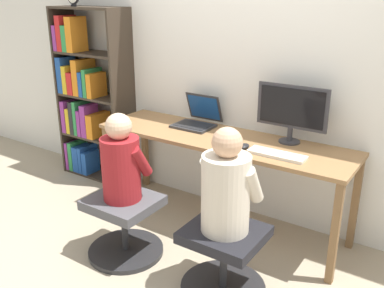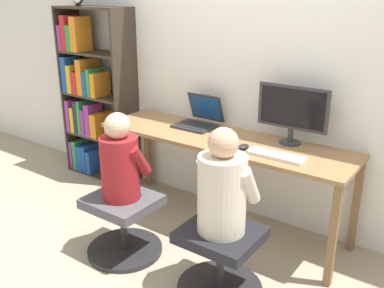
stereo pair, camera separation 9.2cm
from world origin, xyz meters
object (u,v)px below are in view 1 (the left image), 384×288
(desktop_monitor, at_px, (292,111))
(person_at_monitor, at_px, (226,187))
(person_at_laptop, at_px, (121,162))
(office_chair_right, at_px, (124,224))
(keyboard, at_px, (277,154))
(office_chair_left, at_px, (224,258))
(bookshelf, at_px, (86,99))
(laptop, at_px, (197,120))

(desktop_monitor, xyz_separation_m, person_at_monitor, (-0.04, -0.90, -0.28))
(desktop_monitor, xyz_separation_m, person_at_laptop, (-0.86, -0.94, -0.29))
(person_at_laptop, bearing_deg, office_chair_right, -90.00)
(desktop_monitor, height_order, keyboard, desktop_monitor)
(office_chair_left, xyz_separation_m, person_at_laptop, (-0.82, -0.03, 0.49))
(person_at_monitor, relative_size, person_at_laptop, 1.06)
(desktop_monitor, relative_size, office_chair_left, 0.98)
(desktop_monitor, height_order, person_at_laptop, desktop_monitor)
(bookshelf, bearing_deg, office_chair_left, -22.22)
(desktop_monitor, height_order, person_at_monitor, desktop_monitor)
(person_at_monitor, bearing_deg, office_chair_right, -177.02)
(desktop_monitor, distance_m, office_chair_left, 1.20)
(laptop, distance_m, bookshelf, 1.36)
(laptop, relative_size, keyboard, 0.84)
(bookshelf, bearing_deg, office_chair_right, -34.65)
(keyboard, height_order, person_at_monitor, person_at_monitor)
(office_chair_left, xyz_separation_m, bookshelf, (-2.14, 0.87, 0.58))
(office_chair_left, distance_m, person_at_laptop, 0.96)
(office_chair_right, bearing_deg, bookshelf, 145.35)
(laptop, xyz_separation_m, office_chair_right, (-0.04, -0.91, -0.58))
(desktop_monitor, height_order, office_chair_left, desktop_monitor)
(laptop, bearing_deg, person_at_monitor, -47.98)
(office_chair_left, bearing_deg, person_at_laptop, -177.68)
(person_at_laptop, bearing_deg, laptop, 87.57)
(person_at_monitor, bearing_deg, bookshelf, 157.89)
(laptop, xyz_separation_m, person_at_monitor, (0.78, -0.87, -0.08))
(office_chair_right, xyz_separation_m, person_at_laptop, (-0.00, 0.00, 0.49))
(office_chair_left, height_order, office_chair_right, same)
(laptop, relative_size, person_at_monitor, 0.51)
(keyboard, xyz_separation_m, person_at_laptop, (-0.89, -0.63, -0.05))
(desktop_monitor, distance_m, person_at_monitor, 0.95)
(keyboard, height_order, person_at_laptop, person_at_laptop)
(keyboard, relative_size, office_chair_right, 0.73)
(person_at_laptop, distance_m, bookshelf, 1.60)
(desktop_monitor, xyz_separation_m, keyboard, (0.04, -0.32, -0.24))
(desktop_monitor, height_order, laptop, desktop_monitor)
(bookshelf, bearing_deg, person_at_monitor, -22.11)
(keyboard, relative_size, bookshelf, 0.24)
(laptop, bearing_deg, person_at_laptop, -92.43)
(desktop_monitor, distance_m, person_at_laptop, 1.31)
(desktop_monitor, relative_size, keyboard, 1.34)
(office_chair_left, xyz_separation_m, office_chair_right, (-0.82, -0.04, 0.00))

